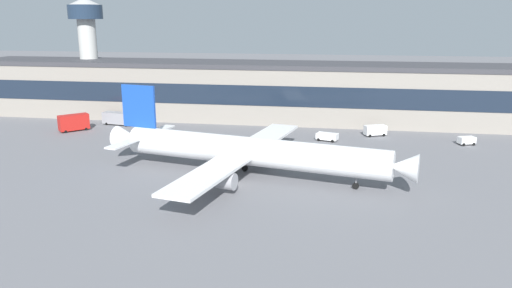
# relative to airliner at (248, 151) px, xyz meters

# --- Properties ---
(ground_plane) EXTENTS (600.00, 600.00, 0.00)m
(ground_plane) POSITION_rel_airliner_xyz_m (-0.89, -5.38, -4.62)
(ground_plane) COLOR slate
(terminal_building) EXTENTS (173.48, 17.77, 15.82)m
(terminal_building) POSITION_rel_airliner_xyz_m (-0.89, 50.36, 3.31)
(terminal_building) COLOR gray
(terminal_building) RESTS_ON ground_plane
(airliner) EXTENTS (57.28, 49.50, 15.37)m
(airliner) POSITION_rel_airliner_xyz_m (0.00, 0.00, 0.00)
(airliner) COLOR white
(airliner) RESTS_ON ground_plane
(control_tower) EXTENTS (9.84, 9.84, 33.25)m
(control_tower) POSITION_rel_airliner_xyz_m (-57.69, 53.87, 16.04)
(control_tower) COLOR #B7B7B2
(control_tower) RESTS_ON ground_plane
(crew_van) EXTENTS (5.65, 4.04, 2.55)m
(crew_van) POSITION_rel_airliner_xyz_m (24.75, 35.27, -3.16)
(crew_van) COLOR white
(crew_van) RESTS_ON ground_plane
(pushback_tractor) EXTENTS (5.34, 3.84, 1.75)m
(pushback_tractor) POSITION_rel_airliner_xyz_m (13.45, 28.61, -3.57)
(pushback_tractor) COLOR white
(pushback_tractor) RESTS_ON ground_plane
(fuel_truck) EXTENTS (8.73, 4.07, 3.35)m
(fuel_truck) POSITION_rel_airliner_xyz_m (-41.85, 36.88, -2.74)
(fuel_truck) COLOR gray
(fuel_truck) RESTS_ON ground_plane
(baggage_tug) EXTENTS (4.07, 3.11, 1.85)m
(baggage_tug) POSITION_rel_airliner_xyz_m (44.62, 29.88, -3.54)
(baggage_tug) COLOR white
(baggage_tug) RESTS_ON ground_plane
(catering_truck) EXTENTS (6.84, 7.01, 4.15)m
(catering_truck) POSITION_rel_airliner_xyz_m (-49.60, 28.40, -2.33)
(catering_truck) COLOR red
(catering_truck) RESTS_ON ground_plane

